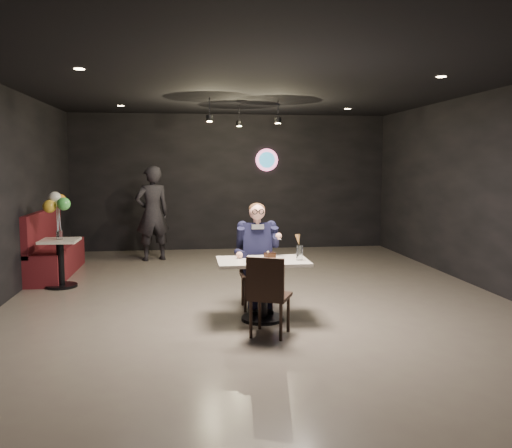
{
  "coord_description": "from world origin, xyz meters",
  "views": [
    {
      "loc": [
        -0.99,
        -7.6,
        1.91
      ],
      "look_at": [
        -0.09,
        -0.58,
        1.12
      ],
      "focal_mm": 38.0,
      "sensor_mm": 36.0,
      "label": 1
    }
  ],
  "objects": [
    {
      "name": "dessert_plate",
      "position": [
        -0.04,
        -1.23,
        0.76
      ],
      "size": [
        0.23,
        0.23,
        0.01
      ],
      "primitive_type": "cylinder",
      "color": "white",
      "rests_on": "main_table"
    },
    {
      "name": "cake_slice",
      "position": [
        -0.01,
        -1.27,
        0.8
      ],
      "size": [
        0.14,
        0.13,
        0.08
      ],
      "primitive_type": "cube",
      "rotation": [
        0.0,
        0.0,
        0.35
      ],
      "color": "black",
      "rests_on": "dessert_plate"
    },
    {
      "name": "pendant_lights",
      "position": [
        0.0,
        2.0,
        2.88
      ],
      "size": [
        1.4,
        1.2,
        0.36
      ],
      "primitive_type": "cube",
      "color": "black",
      "rests_on": "floor"
    },
    {
      "name": "passerby",
      "position": [
        -1.67,
        3.23,
        0.94
      ],
      "size": [
        0.8,
        0.66,
        1.87
      ],
      "primitive_type": "imported",
      "rotation": [
        0.0,
        0.0,
        3.5
      ],
      "color": "black",
      "rests_on": "floor"
    },
    {
      "name": "wall_sign",
      "position": [
        0.8,
        4.47,
        2.0
      ],
      "size": [
        0.5,
        0.06,
        0.5
      ],
      "primitive_type": null,
      "color": "pink",
      "rests_on": "floor"
    },
    {
      "name": "wafer_cone",
      "position": [
        0.34,
        -1.26,
        1.0
      ],
      "size": [
        0.08,
        0.08,
        0.13
      ],
      "primitive_type": "cone",
      "rotation": [
        0.0,
        0.0,
        0.26
      ],
      "color": "tan",
      "rests_on": "sundae_glass"
    },
    {
      "name": "seated_man",
      "position": [
        -0.09,
        -0.63,
        0.72
      ],
      "size": [
        0.6,
        0.8,
        1.44
      ],
      "primitive_type": "cube",
      "color": "black",
      "rests_on": "floor"
    },
    {
      "name": "sundae_glass",
      "position": [
        0.35,
        -1.25,
        0.84
      ],
      "size": [
        0.08,
        0.08,
        0.18
      ],
      "primitive_type": "cylinder",
      "color": "silver",
      "rests_on": "main_table"
    },
    {
      "name": "balloon_vase",
      "position": [
        -2.95,
        1.0,
        0.82
      ],
      "size": [
        0.09,
        0.09,
        0.14
      ],
      "primitive_type": "cylinder",
      "color": "silver",
      "rests_on": "side_table"
    },
    {
      "name": "side_table",
      "position": [
        -2.95,
        1.0,
        0.35
      ],
      "size": [
        0.56,
        0.56,
        0.7
      ],
      "primitive_type": "cube",
      "color": "white",
      "rests_on": "floor"
    },
    {
      "name": "chair_far",
      "position": [
        -0.09,
        -0.63,
        0.46
      ],
      "size": [
        0.42,
        0.46,
        0.92
      ],
      "primitive_type": "cube",
      "color": "black",
      "rests_on": "floor"
    },
    {
      "name": "mint_leaf",
      "position": [
        0.0,
        -1.27,
        0.84
      ],
      "size": [
        0.07,
        0.04,
        0.01
      ],
      "primitive_type": "ellipsoid",
      "color": "green",
      "rests_on": "cake_slice"
    },
    {
      "name": "floor",
      "position": [
        0.0,
        0.0,
        0.0
      ],
      "size": [
        9.0,
        9.0,
        0.0
      ],
      "primitive_type": "plane",
      "color": "#6F675C",
      "rests_on": "ground"
    },
    {
      "name": "chair_near",
      "position": [
        -0.09,
        -1.77,
        0.46
      ],
      "size": [
        0.57,
        0.59,
        0.92
      ],
      "primitive_type": "cube",
      "rotation": [
        0.0,
        0.0,
        -0.42
      ],
      "color": "black",
      "rests_on": "floor"
    },
    {
      "name": "main_table",
      "position": [
        -0.09,
        -1.18,
        0.38
      ],
      "size": [
        1.1,
        0.7,
        0.75
      ],
      "primitive_type": "cube",
      "color": "white",
      "rests_on": "floor"
    },
    {
      "name": "booth_bench",
      "position": [
        -3.25,
        2.0,
        0.56
      ],
      "size": [
        0.56,
        2.22,
        1.11
      ],
      "primitive_type": "cube",
      "color": "#460F1B",
      "rests_on": "floor"
    },
    {
      "name": "balloon_bunch",
      "position": [
        -2.95,
        1.0,
        1.2
      ],
      "size": [
        0.36,
        0.36,
        0.6
      ],
      "primitive_type": "cube",
      "color": "gold",
      "rests_on": "balloon_vase"
    }
  ]
}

